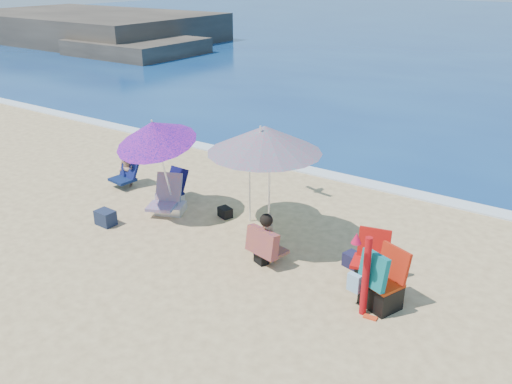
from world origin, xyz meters
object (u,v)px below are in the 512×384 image
Objects in this scene: chair_rainbow at (168,203)px; person_center at (267,239)px; umbrella_blue at (154,133)px; person_left at (126,168)px; camp_chair_right at (380,287)px; umbrella_striped at (250,144)px; furled_umbrella at (364,269)px; chair_navy at (172,193)px; camp_chair_left at (372,270)px; umbrella_turquoise at (265,139)px.

chair_rainbow is 3.03m from person_center.
umbrella_blue is 2.25× the size of person_left.
person_center is at bearing 176.08° from camp_chair_right.
person_left is at bearing 156.24° from umbrella_blue.
umbrella_striped is 3.85m from furled_umbrella.
person_left reaches higher than chair_navy.
umbrella_striped is 3.80m from person_left.
camp_chair_left is at bearing 124.06° from camp_chair_right.
person_center is (-2.21, 0.15, 0.10)m from camp_chair_right.
umbrella_turquoise is 2.66× the size of chair_rainbow.
chair_rainbow is (-1.71, -0.65, -1.47)m from umbrella_striped.
umbrella_blue is at bearing 174.54° from camp_chair_right.
chair_navy is 0.72× the size of person_left.
umbrella_blue reaches higher than camp_chair_left.
person_center is 0.97× the size of person_left.
chair_rainbow is (-5.02, 1.12, -0.59)m from furled_umbrella.
umbrella_striped is at bearing 139.37° from umbrella_turquoise.
furled_umbrella is 5.17m from chair_rainbow.
furled_umbrella is 7.10m from person_left.
chair_navy is 0.60m from chair_rainbow.
furled_umbrella reaches higher than camp_chair_right.
umbrella_turquoise is at bearing 156.67° from furled_umbrella.
umbrella_blue reaches higher than person_center.
umbrella_blue is 3.28m from person_center.
chair_rainbow is at bearing -159.11° from umbrella_striped.
person_left is at bearing 166.36° from furled_umbrella.
umbrella_blue is at bearing -64.77° from chair_navy.
camp_chair_right reaches higher than person_left.
person_center reaches higher than chair_navy.
umbrella_striped reaches higher than camp_chair_right.
umbrella_striped reaches higher than person_center.
umbrella_turquoise is 2.93m from camp_chair_left.
chair_navy is at bearing 163.45° from furled_umbrella.
furled_umbrella is 1.43× the size of camp_chair_right.
umbrella_turquoise is at bearing 164.71° from camp_chair_right.
camp_chair_left is at bearing -15.89° from umbrella_striped.
umbrella_turquoise is 3.01m from furled_umbrella.
camp_chair_left is at bearing -6.68° from person_left.
camp_chair_left is (5.16, -0.71, 0.09)m from chair_navy.
umbrella_striped is 2.56m from chair_navy.
camp_chair_left is 0.92× the size of camp_chair_right.
camp_chair_left is at bearing 103.35° from furled_umbrella.
umbrella_striped is (-0.81, 0.70, -0.42)m from umbrella_turquoise.
furled_umbrella is 2.15m from person_center.
person_left is (-1.88, 0.83, -1.40)m from umbrella_blue.
umbrella_turquoise is 2.59× the size of person_left.
person_center is (1.24, -1.27, -1.22)m from umbrella_striped.
person_left is at bearing 177.07° from chair_navy.
furled_umbrella is 1.50× the size of person_center.
person_center is at bearing -11.72° from chair_rainbow.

